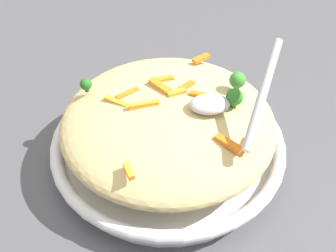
{
  "coord_description": "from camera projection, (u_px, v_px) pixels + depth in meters",
  "views": [
    {
      "loc": [
        -0.05,
        -0.45,
        0.5
      ],
      "look_at": [
        0.0,
        0.0,
        0.06
      ],
      "focal_mm": 46.42,
      "sensor_mm": 36.0,
      "label": 1
    }
  ],
  "objects": [
    {
      "name": "ground_plane",
      "position": [
        168.0,
        156.0,
        0.67
      ],
      "size": [
        2.4,
        2.4,
        0.0
      ],
      "primitive_type": "plane",
      "color": "#4C4C51"
    },
    {
      "name": "serving_bowl",
      "position": [
        168.0,
        145.0,
        0.66
      ],
      "size": [
        0.35,
        0.35,
        0.04
      ],
      "color": "silver",
      "rests_on": "ground_plane"
    },
    {
      "name": "pasta_mound",
      "position": [
        168.0,
        122.0,
        0.62
      ],
      "size": [
        0.31,
        0.31,
        0.07
      ],
      "primitive_type": "ellipsoid",
      "color": "#D1BA7A",
      "rests_on": "serving_bowl"
    },
    {
      "name": "carrot_piece_0",
      "position": [
        177.0,
        92.0,
        0.61
      ],
      "size": [
        0.03,
        0.02,
        0.01
      ],
      "primitive_type": "cube",
      "rotation": [
        0.0,
        0.0,
        0.32
      ],
      "color": "orange",
      "rests_on": "pasta_mound"
    },
    {
      "name": "carrot_piece_1",
      "position": [
        160.0,
        86.0,
        0.62
      ],
      "size": [
        0.03,
        0.04,
        0.01
      ],
      "primitive_type": "cube",
      "rotation": [
        0.0,
        0.0,
        2.2
      ],
      "color": "orange",
      "rests_on": "pasta_mound"
    },
    {
      "name": "carrot_piece_2",
      "position": [
        228.0,
        143.0,
        0.55
      ],
      "size": [
        0.03,
        0.03,
        0.01
      ],
      "primitive_type": "cube",
      "rotation": [
        0.0,
        0.0,
        5.45
      ],
      "color": "orange",
      "rests_on": "pasta_mound"
    },
    {
      "name": "carrot_piece_3",
      "position": [
        201.0,
        58.0,
        0.69
      ],
      "size": [
        0.03,
        0.02,
        0.01
      ],
      "primitive_type": "cube",
      "rotation": [
        0.0,
        0.0,
        3.68
      ],
      "color": "orange",
      "rests_on": "pasta_mound"
    },
    {
      "name": "carrot_piece_4",
      "position": [
        143.0,
        105.0,
        0.6
      ],
      "size": [
        0.04,
        0.01,
        0.01
      ],
      "primitive_type": "cube",
      "rotation": [
        0.0,
        0.0,
        3.26
      ],
      "color": "orange",
      "rests_on": "pasta_mound"
    },
    {
      "name": "carrot_piece_5",
      "position": [
        199.0,
        95.0,
        0.61
      ],
      "size": [
        0.03,
        0.02,
        0.01
      ],
      "primitive_type": "cube",
      "rotation": [
        0.0,
        0.0,
        2.77
      ],
      "color": "orange",
      "rests_on": "pasta_mound"
    },
    {
      "name": "carrot_piece_6",
      "position": [
        116.0,
        102.0,
        0.61
      ],
      "size": [
        0.03,
        0.03,
        0.01
      ],
      "primitive_type": "cube",
      "rotation": [
        0.0,
        0.0,
        2.48
      ],
      "color": "orange",
      "rests_on": "pasta_mound"
    },
    {
      "name": "carrot_piece_7",
      "position": [
        167.0,
        79.0,
        0.64
      ],
      "size": [
        0.03,
        0.01,
        0.01
      ],
      "primitive_type": "cube",
      "rotation": [
        0.0,
        0.0,
        0.18
      ],
      "color": "orange",
      "rests_on": "pasta_mound"
    },
    {
      "name": "carrot_piece_8",
      "position": [
        128.0,
        94.0,
        0.62
      ],
      "size": [
        0.04,
        0.02,
        0.01
      ],
      "primitive_type": "cube",
      "rotation": [
        0.0,
        0.0,
        0.51
      ],
      "color": "orange",
      "rests_on": "pasta_mound"
    },
    {
      "name": "carrot_piece_9",
      "position": [
        187.0,
        86.0,
        0.63
      ],
      "size": [
        0.03,
        0.02,
        0.01
      ],
      "primitive_type": "cube",
      "rotation": [
        0.0,
        0.0,
        3.79
      ],
      "color": "orange",
      "rests_on": "pasta_mound"
    },
    {
      "name": "carrot_piece_10",
      "position": [
        129.0,
        171.0,
        0.52
      ],
      "size": [
        0.01,
        0.03,
        0.01
      ],
      "primitive_type": "cube",
      "rotation": [
        0.0,
        0.0,
        4.98
      ],
      "color": "orange",
      "rests_on": "pasta_mound"
    },
    {
      "name": "carrot_piece_11",
      "position": [
        248.0,
        142.0,
        0.55
      ],
      "size": [
        0.02,
        0.03,
        0.01
      ],
      "primitive_type": "cube",
      "rotation": [
        0.0,
        0.0,
        4.15
      ],
      "color": "orange",
      "rests_on": "pasta_mound"
    },
    {
      "name": "broccoli_floret_0",
      "position": [
        234.0,
        97.0,
        0.59
      ],
      "size": [
        0.02,
        0.02,
        0.03
      ],
      "color": "#296820",
      "rests_on": "pasta_mound"
    },
    {
      "name": "broccoli_floret_1",
      "position": [
        237.0,
        80.0,
        0.62
      ],
      "size": [
        0.02,
        0.02,
        0.03
      ],
      "color": "#377928",
      "rests_on": "pasta_mound"
    },
    {
      "name": "broccoli_floret_2",
      "position": [
        86.0,
        84.0,
        0.62
      ],
      "size": [
        0.02,
        0.02,
        0.02
      ],
      "color": "#205B1C",
      "rests_on": "pasta_mound"
    },
    {
      "name": "serving_spoon",
      "position": [
        227.0,
        101.0,
        0.57
      ],
      "size": [
        0.13,
        0.13,
        0.09
      ],
      "color": "#B7B7BC",
      "rests_on": "pasta_mound"
    }
  ]
}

